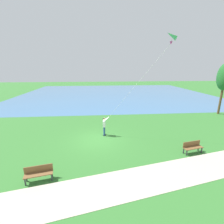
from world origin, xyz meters
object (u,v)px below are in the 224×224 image
object	(u,v)px
park_bench_far_walkway	(192,146)
person_kite_flyer	(104,125)
flying_kite	(167,40)
park_bench_near_walkway	(39,172)

from	to	relation	value
park_bench_far_walkway	person_kite_flyer	bearing A→B (deg)	-120.02
flying_kite	person_kite_flyer	bearing A→B (deg)	-98.84
person_kite_flyer	flying_kite	xyz separation A→B (m)	(0.77, 4.92, 7.17)
flying_kite	park_bench_near_walkway	world-z (taller)	flying_kite
flying_kite	park_bench_near_walkway	bearing A→B (deg)	-59.97
park_bench_near_walkway	park_bench_far_walkway	xyz separation A→B (m)	(-2.17, 10.27, 0.00)
park_bench_near_walkway	flying_kite	bearing A→B (deg)	120.03
flying_kite	park_bench_far_walkway	xyz separation A→B (m)	(2.92, 1.46, -7.71)
person_kite_flyer	park_bench_far_walkway	distance (m)	7.40
flying_kite	park_bench_far_walkway	world-z (taller)	flying_kite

